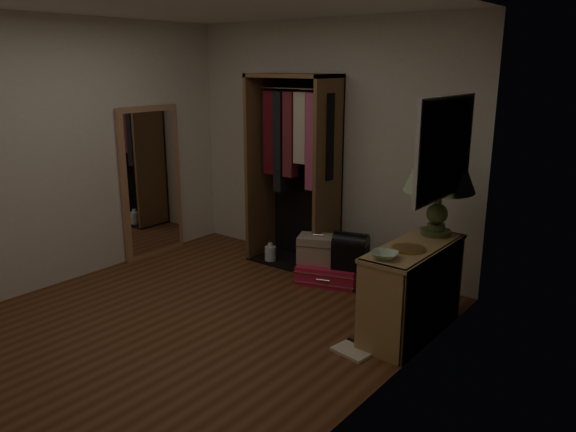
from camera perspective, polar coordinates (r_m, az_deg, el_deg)
The scene contains 13 objects.
ground at distance 4.96m, azimuth -9.71°, elevation -10.70°, with size 4.00×4.00×0.00m, color #583019.
room_walls at distance 4.49m, azimuth -9.50°, elevation 6.70°, with size 3.52×4.02×2.60m.
console_bookshelf at distance 4.73m, azimuth 12.65°, elevation -7.01°, with size 0.42×1.12×0.75m.
open_wardrobe at distance 6.00m, azimuth 0.89°, elevation 6.20°, with size 0.97×0.50×2.05m.
floor_mirror at distance 6.55m, azimuth -13.69°, elevation 3.36°, with size 0.06×0.80×1.70m.
pink_suitcase at distance 5.75m, azimuth 4.22°, elevation -5.75°, with size 0.73×0.62×0.19m.
train_case at distance 5.73m, azimuth 3.08°, elevation -3.33°, with size 0.49×0.42×0.29m.
black_bag at distance 5.56m, azimuth 6.38°, elevation -3.46°, with size 0.39×0.31×0.37m.
table_lamp at distance 4.79m, azimuth 15.19°, elevation 4.31°, with size 0.68×0.68×0.73m.
brass_tray at distance 4.47m, azimuth 12.15°, elevation -3.27°, with size 0.30×0.30×0.02m.
ceramic_bowl at distance 4.24m, azimuth 9.80°, elevation -3.94°, with size 0.20×0.20×0.05m, color #AFD2B2.
white_jug at distance 6.28m, azimuth -1.80°, elevation -3.86°, with size 0.14×0.14×0.22m.
floor_book at distance 4.49m, azimuth 6.82°, elevation -13.34°, with size 0.32×0.27×0.03m.
Camera 1 is at (3.35, -2.95, 2.15)m, focal length 35.00 mm.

